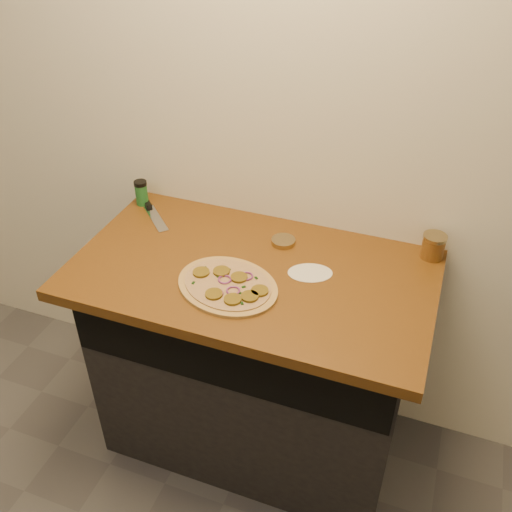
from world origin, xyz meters
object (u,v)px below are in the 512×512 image
at_px(salsa_jar, 433,246).
at_px(spice_shaker, 141,193).
at_px(chefs_knife, 150,209).
at_px(pizza, 228,285).

relative_size(salsa_jar, spice_shaker, 0.88).
distance_m(salsa_jar, spice_shaker, 1.10).
height_order(salsa_jar, spice_shaker, spice_shaker).
bearing_deg(spice_shaker, chefs_knife, -32.15).
bearing_deg(pizza, salsa_jar, 33.89).
height_order(pizza, chefs_knife, pizza).
bearing_deg(salsa_jar, chefs_knife, -176.58).
xyz_separation_m(pizza, salsa_jar, (0.59, 0.39, 0.04)).
height_order(pizza, salsa_jar, salsa_jar).
distance_m(chefs_knife, salsa_jar, 1.05).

